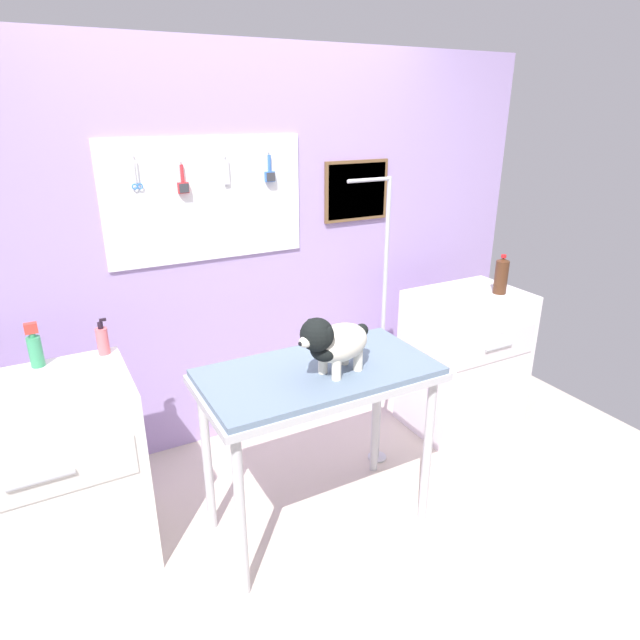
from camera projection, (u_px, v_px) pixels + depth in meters
ground at (351, 556)px, 2.58m from camera, size 4.40×4.00×0.04m
rear_wall_panel at (242, 254)px, 3.20m from camera, size 4.00×0.11×2.30m
grooming_table at (318, 387)px, 2.49m from camera, size 1.08×0.57×0.86m
grooming_arm at (381, 341)px, 2.98m from camera, size 0.30×0.11×1.65m
dog at (334, 342)px, 2.35m from camera, size 0.39×0.25×0.29m
counter_left at (46, 480)px, 2.38m from camera, size 0.80×0.58×0.89m
cabinet_right at (463, 360)px, 3.49m from camera, size 0.68×0.54×0.90m
conditioner_bottle at (103, 340)px, 2.52m from camera, size 0.06×0.05×0.17m
pump_bottle_white at (35, 348)px, 2.39m from camera, size 0.06×0.06×0.20m
soda_bottle at (501, 276)px, 3.29m from camera, size 0.08×0.08×0.24m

